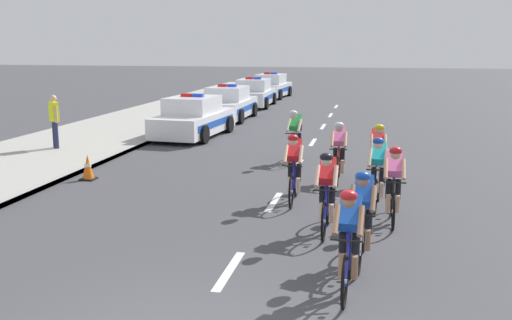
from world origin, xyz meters
name	(u,v)px	position (x,y,z in m)	size (l,w,h in m)	color
sidewalk_slab	(93,137)	(-7.87, 14.00, 0.06)	(4.82, 60.00, 0.12)	#A3A099
kerb_edge	(154,139)	(-5.54, 14.00, 0.07)	(0.16, 60.00, 0.13)	#9E9E99
lane_markings_centre	(306,152)	(0.00, 12.73, 0.00)	(0.14, 29.60, 0.01)	white
cyclist_lead	(349,238)	(1.79, 2.27, 0.79)	(0.42, 1.72, 1.56)	black
cyclist_second	(363,214)	(1.94, 3.46, 0.79)	(0.43, 1.72, 1.56)	black
cyclist_third	(327,191)	(1.28, 4.83, 0.79)	(0.42, 1.72, 1.56)	black
cyclist_fourth	(394,183)	(2.47, 5.69, 0.79)	(0.42, 1.72, 1.56)	black
cyclist_fifth	(378,171)	(2.18, 6.73, 0.79)	(0.44, 1.72, 1.56)	black
cyclist_sixth	(294,167)	(0.42, 6.78, 0.79)	(0.42, 1.72, 1.56)	black
cyclist_seventh	(339,150)	(1.23, 8.94, 0.79)	(0.42, 1.72, 1.56)	black
cyclist_eighth	(378,153)	(2.17, 8.72, 0.79)	(0.43, 1.72, 1.56)	black
cyclist_ninth	(295,135)	(-0.15, 11.19, 0.79)	(0.44, 1.72, 1.56)	black
police_car_nearest	(194,118)	(-4.41, 15.07, 0.68)	(2.25, 4.52, 1.59)	white
police_car_second	(228,104)	(-4.41, 20.20, 0.68)	(2.04, 4.42, 1.59)	silver
police_car_third	(254,94)	(-4.41, 25.93, 0.68)	(2.06, 4.43, 1.59)	silver
police_car_furthest	(271,87)	(-4.41, 31.32, 0.68)	(2.23, 4.51, 1.59)	silver
traffic_cone_near	(88,167)	(-4.94, 7.91, 0.31)	(0.36, 0.36, 0.64)	black
spectator_closest	(54,118)	(-7.77, 11.31, 1.08)	(0.43, 0.42, 1.68)	#23284C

